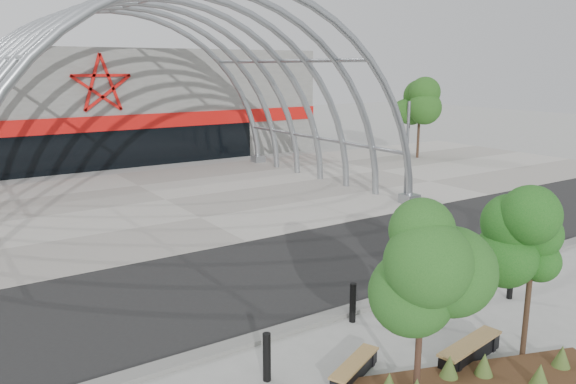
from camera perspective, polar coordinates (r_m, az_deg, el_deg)
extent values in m
plane|color=gray|center=(16.91, 7.65, -11.14)|extent=(140.00, 140.00, 0.00)
cube|color=black|center=(19.47, 0.82, -7.73)|extent=(140.00, 7.00, 0.02)
cube|color=gray|center=(29.74, -12.33, -0.80)|extent=(60.00, 17.00, 0.04)
cube|color=slate|center=(16.71, 8.23, -11.23)|extent=(60.00, 0.50, 0.12)
cube|color=slate|center=(46.31, -20.83, 8.39)|extent=(34.00, 15.00, 8.00)
cube|color=black|center=(39.38, -18.06, 4.02)|extent=(22.00, 0.25, 2.60)
cube|color=red|center=(39.17, -18.24, 6.62)|extent=(34.00, 0.30, 1.00)
torus|color=gray|center=(23.13, -5.50, -4.48)|extent=(20.36, 0.36, 20.36)
torus|color=gray|center=(25.28, -8.18, -3.06)|extent=(20.36, 0.36, 20.36)
torus|color=gray|center=(27.49, -10.42, -1.86)|extent=(20.36, 0.36, 20.36)
torus|color=gray|center=(29.74, -12.33, -0.84)|extent=(20.36, 0.36, 20.36)
torus|color=gray|center=(32.03, -13.97, 0.04)|extent=(20.36, 0.36, 20.36)
torus|color=gray|center=(34.35, -15.38, 0.80)|extent=(20.36, 0.36, 20.36)
torus|color=gray|center=(36.70, -16.62, 1.46)|extent=(20.36, 0.36, 20.36)
cylinder|color=gray|center=(33.89, 2.89, 5.52)|extent=(0.20, 15.00, 0.20)
cylinder|color=gray|center=(32.16, -0.83, 13.16)|extent=(0.20, 15.00, 0.20)
cube|color=gray|center=(28.94, 12.23, -0.70)|extent=(0.80, 0.80, 0.50)
cube|color=gray|center=(40.61, -3.05, 3.37)|extent=(0.80, 0.80, 0.50)
cone|color=#486027|center=(13.66, 19.31, -16.17)|extent=(0.41, 0.41, 0.51)
cone|color=#486027|center=(13.68, 24.22, -16.57)|extent=(0.41, 0.41, 0.51)
cone|color=#486027|center=(13.36, 16.08, -16.62)|extent=(0.41, 0.41, 0.51)
cone|color=#486027|center=(14.65, 26.06, -14.73)|extent=(0.41, 0.41, 0.51)
cone|color=#486027|center=(12.45, 10.24, -18.64)|extent=(0.41, 0.41, 0.51)
cylinder|color=slate|center=(28.73, 11.99, 3.91)|extent=(0.14, 0.14, 5.12)
imported|color=black|center=(28.59, 12.09, 6.14)|extent=(0.29, 0.72, 0.14)
cylinder|color=#331A14|center=(12.30, 13.11, -15.25)|extent=(0.14, 0.14, 2.21)
ellipsoid|color=#1A4B19|center=(11.51, 13.61, -6.38)|extent=(1.89, 1.89, 2.41)
cylinder|color=black|center=(14.66, 23.01, -11.75)|extent=(0.13, 0.13, 1.97)
ellipsoid|color=#0E4710|center=(14.05, 23.64, -5.06)|extent=(1.63, 1.63, 2.15)
cube|color=black|center=(13.22, 6.77, -17.59)|extent=(1.74, 1.03, 0.30)
cube|color=black|center=(12.70, 5.42, -18.80)|extent=(0.26, 0.40, 0.35)
cube|color=black|center=(13.73, 8.00, -16.28)|extent=(0.26, 0.40, 0.35)
cube|color=olive|center=(13.12, 6.79, -16.83)|extent=(1.80, 1.10, 0.05)
cube|color=black|center=(14.44, 17.98, -15.27)|extent=(2.14, 0.73, 0.36)
cube|color=black|center=(13.81, 16.31, -16.36)|extent=(0.20, 0.48, 0.42)
cube|color=black|center=(15.05, 19.52, -14.05)|extent=(0.20, 0.48, 0.42)
cube|color=olive|center=(14.33, 18.05, -14.41)|extent=(2.21, 0.81, 0.06)
cylinder|color=black|center=(12.82, -2.17, -16.42)|extent=(0.18, 0.18, 1.13)
cylinder|color=black|center=(15.54, 6.60, -11.11)|extent=(0.18, 0.18, 1.10)
cylinder|color=black|center=(16.97, 11.78, -9.40)|extent=(0.16, 0.16, 0.99)
cylinder|color=black|center=(15.70, 14.71, -11.39)|extent=(0.16, 0.16, 1.01)
cylinder|color=black|center=(18.14, 21.68, -8.45)|extent=(0.17, 0.17, 1.07)
cylinder|color=black|center=(43.38, 13.09, 5.34)|extent=(0.20, 0.20, 3.03)
ellipsoid|color=#174210|center=(43.13, 13.27, 8.97)|extent=(2.70, 2.70, 3.30)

